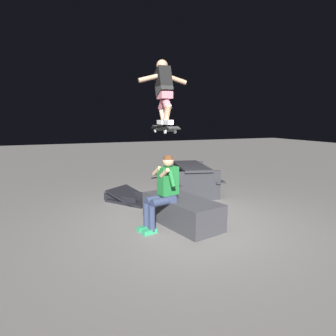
# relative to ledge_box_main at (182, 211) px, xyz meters

# --- Properties ---
(ground_plane) EXTENTS (40.00, 40.00, 0.00)m
(ground_plane) POSITION_rel_ledge_box_main_xyz_m (-0.07, -0.12, -0.24)
(ground_plane) COLOR slate
(ledge_box_main) EXTENTS (1.75, 1.08, 0.49)m
(ledge_box_main) POSITION_rel_ledge_box_main_xyz_m (0.00, 0.00, 0.00)
(ledge_box_main) COLOR #38383D
(ledge_box_main) RESTS_ON ground
(person_sitting_on_ledge) EXTENTS (0.59, 0.79, 1.32)m
(person_sitting_on_ledge) POSITION_rel_ledge_box_main_xyz_m (-0.09, 0.41, 0.49)
(person_sitting_on_ledge) COLOR #2D3856
(person_sitting_on_ledge) RESTS_ON ground
(skateboard) EXTENTS (1.03, 0.25, 0.13)m
(skateboard) POSITION_rel_ledge_box_main_xyz_m (0.07, 0.31, 1.53)
(skateboard) COLOR black
(skater_airborne) EXTENTS (0.62, 0.89, 1.12)m
(skater_airborne) POSITION_rel_ledge_box_main_xyz_m (0.12, 0.30, 2.22)
(skater_airborne) COLOR white
(kicker_ramp) EXTENTS (1.32, 1.26, 0.37)m
(kicker_ramp) POSITION_rel_ledge_box_main_xyz_m (1.79, 0.46, -0.18)
(kicker_ramp) COLOR black
(kicker_ramp) RESTS_ON ground
(picnic_table_back) EXTENTS (1.96, 1.69, 0.75)m
(picnic_table_back) POSITION_rel_ledge_box_main_xyz_m (2.01, -1.20, 0.26)
(picnic_table_back) COLOR #28282D
(picnic_table_back) RESTS_ON ground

